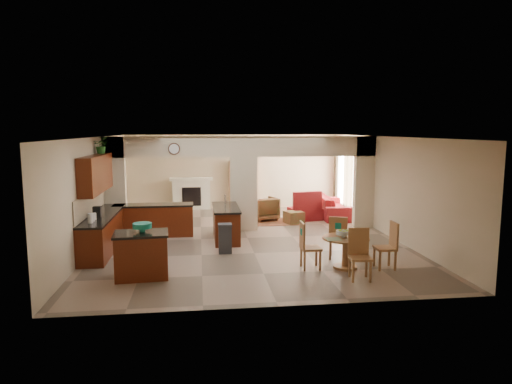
{
  "coord_description": "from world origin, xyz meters",
  "views": [
    {
      "loc": [
        -1.31,
        -12.34,
        3.01
      ],
      "look_at": [
        0.28,
        0.3,
        1.25
      ],
      "focal_mm": 32.0,
      "sensor_mm": 36.0,
      "label": 1
    }
  ],
  "objects": [
    {
      "name": "partition_center_pier",
      "position": [
        0.0,
        1.0,
        1.1
      ],
      "size": [
        0.8,
        0.25,
        2.2
      ],
      "primitive_type": "cube",
      "color": "beige",
      "rests_on": "floor"
    },
    {
      "name": "wall_left",
      "position": [
        -4.0,
        0.0,
        1.4
      ],
      "size": [
        0.0,
        10.0,
        10.0
      ],
      "primitive_type": "plane",
      "rotation": [
        1.57,
        0.0,
        1.57
      ],
      "color": "beige",
      "rests_on": "floor"
    },
    {
      "name": "ottoman",
      "position": [
        1.7,
        1.79,
        0.19
      ],
      "size": [
        0.67,
        0.67,
        0.39
      ],
      "primitive_type": "cube",
      "rotation": [
        0.0,
        0.0,
        0.3
      ],
      "color": "maroon",
      "rests_on": "floor"
    },
    {
      "name": "upper_cabinets",
      "position": [
        -3.82,
        -0.8,
        1.92
      ],
      "size": [
        0.35,
        2.4,
        0.9
      ],
      "primitive_type": "cube",
      "color": "#451408",
      "rests_on": "wall_left"
    },
    {
      "name": "chair_south",
      "position": [
        1.87,
        -3.74,
        0.55
      ],
      "size": [
        0.47,
        0.47,
        1.02
      ],
      "rotation": [
        0.0,
        0.0,
        -0.13
      ],
      "color": "olive",
      "rests_on": "floor"
    },
    {
      "name": "fireplace",
      "position": [
        -1.6,
        4.83,
        0.61
      ],
      "size": [
        1.6,
        0.35,
        1.2
      ],
      "color": "white",
      "rests_on": "floor"
    },
    {
      "name": "dining_table",
      "position": [
        1.82,
        -3.04,
        0.47
      ],
      "size": [
        1.01,
        1.01,
        0.69
      ],
      "color": "olive",
      "rests_on": "floor"
    },
    {
      "name": "ceiling",
      "position": [
        0.0,
        0.0,
        2.8
      ],
      "size": [
        10.0,
        10.0,
        0.0
      ],
      "primitive_type": "plane",
      "rotation": [
        3.14,
        0.0,
        0.0
      ],
      "color": "white",
      "rests_on": "wall_back"
    },
    {
      "name": "wall_back",
      "position": [
        0.0,
        5.0,
        1.4
      ],
      "size": [
        8.0,
        0.0,
        8.0
      ],
      "primitive_type": "plane",
      "rotation": [
        1.57,
        0.0,
        0.0
      ],
      "color": "beige",
      "rests_on": "floor"
    },
    {
      "name": "chair_east",
      "position": [
        2.75,
        -3.17,
        0.55
      ],
      "size": [
        0.44,
        0.43,
        1.02
      ],
      "rotation": [
        0.0,
        0.0,
        4.69
      ],
      "color": "olive",
      "rests_on": "floor"
    },
    {
      "name": "plant",
      "position": [
        -3.82,
        -0.02,
        2.59
      ],
      "size": [
        0.43,
        0.39,
        0.43
      ],
      "primitive_type": "imported",
      "rotation": [
        0.0,
        0.0,
        0.15
      ],
      "color": "#164312",
      "rests_on": "upper_cabinets"
    },
    {
      "name": "floor",
      "position": [
        0.0,
        0.0,
        0.0
      ],
      "size": [
        10.0,
        10.0,
        0.0
      ],
      "primitive_type": "plane",
      "color": "gray",
      "rests_on": "ground"
    },
    {
      "name": "teal_bowl",
      "position": [
        -2.47,
        -3.06,
        1.03
      ],
      "size": [
        0.39,
        0.39,
        0.18
      ],
      "primitive_type": "cylinder",
      "color": "#13886E",
      "rests_on": "kitchen_island"
    },
    {
      "name": "glazed_door",
      "position": [
        3.97,
        3.15,
        1.05
      ],
      "size": [
        0.02,
        0.7,
        2.1
      ],
      "primitive_type": "cube",
      "color": "white",
      "rests_on": "wall_right"
    },
    {
      "name": "fruit_bowl",
      "position": [
        1.76,
        -3.04,
        0.77
      ],
      "size": [
        0.32,
        0.32,
        0.17
      ],
      "primitive_type": "cylinder",
      "color": "#86AF25",
      "rests_on": "dining_table"
    },
    {
      "name": "armchair",
      "position": [
        0.81,
        2.44,
        0.39
      ],
      "size": [
        1.04,
        1.05,
        0.77
      ],
      "primitive_type": "imported",
      "rotation": [
        0.0,
        0.0,
        3.44
      ],
      "color": "maroon",
      "rests_on": "floor"
    },
    {
      "name": "wall_clock",
      "position": [
        -2.0,
        0.85,
        2.45
      ],
      "size": [
        0.34,
        0.03,
        0.34
      ],
      "primitive_type": "cylinder",
      "rotation": [
        1.57,
        0.0,
        0.0
      ],
      "color": "#472517",
      "rests_on": "partition_header"
    },
    {
      "name": "ceiling_fan",
      "position": [
        1.5,
        3.0,
        2.56
      ],
      "size": [
        1.0,
        1.0,
        0.1
      ],
      "primitive_type": "cylinder",
      "color": "white",
      "rests_on": "ceiling"
    },
    {
      "name": "window_b",
      "position": [
        3.97,
        4.0,
        1.2
      ],
      "size": [
        0.02,
        0.9,
        1.9
      ],
      "primitive_type": "cube",
      "color": "white",
      "rests_on": "wall_right"
    },
    {
      "name": "kitchen_island",
      "position": [
        -2.49,
        -3.12,
        0.47
      ],
      "size": [
        1.14,
        0.85,
        0.94
      ],
      "rotation": [
        0.0,
        0.0,
        0.08
      ],
      "color": "#451408",
      "rests_on": "floor"
    },
    {
      "name": "drape_a_right",
      "position": [
        3.93,
        2.9,
        1.2
      ],
      "size": [
        0.1,
        0.28,
        2.3
      ],
      "primitive_type": "cube",
      "color": "#441E1B",
      "rests_on": "wall_right"
    },
    {
      "name": "drape_b_left",
      "position": [
        3.93,
        3.4,
        1.2
      ],
      "size": [
        0.1,
        0.28,
        2.3
      ],
      "primitive_type": "cube",
      "color": "#441E1B",
      "rests_on": "wall_right"
    },
    {
      "name": "drape_a_left",
      "position": [
        3.93,
        1.7,
        1.2
      ],
      "size": [
        0.1,
        0.28,
        2.3
      ],
      "primitive_type": "cube",
      "color": "#441E1B",
      "rests_on": "wall_right"
    },
    {
      "name": "partition_header",
      "position": [
        0.0,
        1.0,
        2.5
      ],
      "size": [
        8.0,
        0.25,
        0.6
      ],
      "primitive_type": "cube",
      "color": "beige",
      "rests_on": "partition_center_pier"
    },
    {
      "name": "window_a",
      "position": [
        3.97,
        2.3,
        1.2
      ],
      "size": [
        0.02,
        0.9,
        1.9
      ],
      "primitive_type": "cube",
      "color": "white",
      "rests_on": "wall_right"
    },
    {
      "name": "drape_b_right",
      "position": [
        3.93,
        4.6,
        1.2
      ],
      "size": [
        0.1,
        0.28,
        2.3
      ],
      "primitive_type": "cube",
      "color": "#441E1B",
      "rests_on": "wall_right"
    },
    {
      "name": "shelving_unit",
      "position": [
        0.35,
        4.82,
        0.9
      ],
      "size": [
        1.0,
        0.32,
        1.8
      ],
      "primitive_type": "cube",
      "color": "olive",
      "rests_on": "floor"
    },
    {
      "name": "rug",
      "position": [
        1.2,
        2.1,
        0.01
      ],
      "size": [
        1.6,
        1.3,
        0.01
      ],
      "primitive_type": "cube",
      "color": "brown",
      "rests_on": "floor"
    },
    {
      "name": "wall_right",
      "position": [
        4.0,
        0.0,
        1.4
      ],
      "size": [
        0.0,
        10.0,
        10.0
      ],
      "primitive_type": "plane",
      "rotation": [
        1.57,
        0.0,
        -1.57
      ],
      "color": "beige",
      "rests_on": "floor"
    },
    {
      "name": "wall_front",
      "position": [
        0.0,
        -5.0,
        1.4
      ],
      "size": [
        8.0,
        0.0,
        8.0
      ],
      "primitive_type": "plane",
      "rotation": [
        -1.57,
        0.0,
        0.0
      ],
      "color": "beige",
      "rests_on": "floor"
    },
    {
      "name": "chair_north",
      "position": [
        1.86,
        -2.36,
        0.55
      ],
      "size": [
        0.53,
        0.53,
        1.02
      ],
      "rotation": [
        0.0,
        0.0,
        2.81
      ],
      "color": "olive",
      "rests_on": "floor"
    },
    {
      "name": "partition_left_pier",
      "position": [
        -3.7,
        1.0,
        1.4
      ],
      "size": [
        0.6,
        0.25,
        2.8
      ],
      "primitive_type": "cube",
      "color": "beige",
      "rests_on": "floor"
    },
    {
      "name": "sofa",
      "position": [
        3.3,
        2.79,
        0.36
      ],
      "size": [
        2.53,
        1.14,
        0.72
      ],
      "primitive_type": "imported",
      "rotation": [
        0.0,
        0.0,
        1.5
      ],
      "color": "maroon",
      "rests_on": "floor"
    },
    {
      "name": "chair_west",
      "position": [
        0.98,
        -2.96,
        0.55
      ],
      "size": [
        0.43,
        0.42,
        1.02
      ],
      "rotation": [
        0.0,
        0.0,
        1.56
      ],
      "color": "olive",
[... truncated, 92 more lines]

